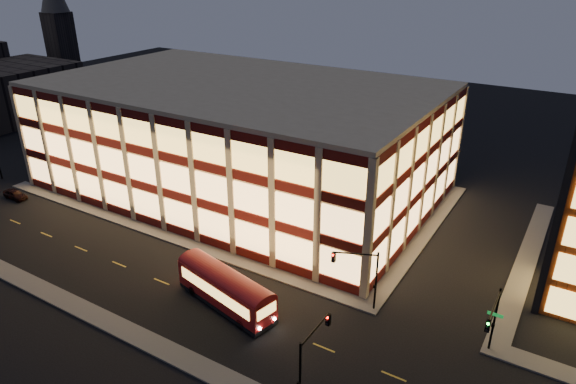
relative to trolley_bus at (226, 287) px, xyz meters
The scene contains 12 objects.
ground 13.21m from the trolley_bus, 154.31° to the left, with size 200.00×200.00×0.00m, color black.
sidewalk_office_south 16.31m from the trolley_bus, 155.72° to the left, with size 54.00×2.00×0.15m, color #514F4C.
sidewalk_office_east 25.37m from the trolley_bus, 63.63° to the left, with size 2.00×30.00×0.15m, color #514F4C.
sidewalk_tower_west 31.81m from the trolley_bus, 45.54° to the left, with size 2.00×30.00×0.15m, color #514F4C.
sidewalk_near 14.00m from the trolley_bus, 148.04° to the right, with size 100.00×2.00×0.15m, color #514F4C.
office_building 27.43m from the trolley_bus, 123.04° to the left, with size 50.45×30.45×14.50m.
church_tower 93.91m from the trolley_bus, 150.82° to the left, with size 5.00×5.00×18.00m, color #2D2621.
traffic_signal_far 12.18m from the trolley_bus, 29.45° to the left, with size 3.79×1.87×6.00m.
traffic_signal_right 22.41m from the trolley_bus, 13.05° to the left, with size 1.20×4.37×6.00m.
traffic_signal_near 13.08m from the trolley_bus, 24.59° to the right, with size 0.32×4.45×6.00m.
trolley_bus is the anchor object (origin of this frame).
parked_car_0 37.97m from the trolley_bus, behind, with size 1.49×3.69×1.26m, color black.
Camera 1 is at (36.57, -35.45, 28.99)m, focal length 32.00 mm.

